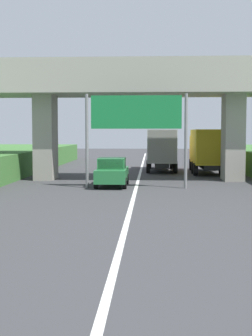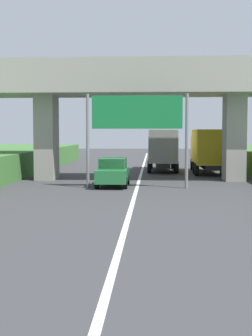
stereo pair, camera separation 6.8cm
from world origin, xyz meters
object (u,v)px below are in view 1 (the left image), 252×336
Objects in this scene: truck_red at (161,148)px; truck_yellow at (207,149)px; overhead_highway_sign at (136,118)px; car_green at (112,172)px.

truck_yellow is (3.53, -2.04, 0.00)m from truck_red.
overhead_highway_sign is 1.43× the size of car_green.
truck_red is 1.78× the size of car_green.
truck_red is at bearing 149.92° from truck_yellow.
car_green is at bearing 152.17° from overhead_highway_sign.
truck_yellow is at bearing -30.08° from truck_red.
truck_red is 4.07m from truck_yellow.
car_green is (-6.70, -9.83, -1.08)m from truck_yellow.
truck_yellow is at bearing 63.70° from overhead_highway_sign.
truck_red is 1.00× the size of truck_yellow.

